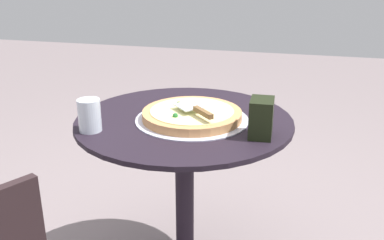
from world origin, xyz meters
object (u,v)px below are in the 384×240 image
patio_table (184,169)px  pizza_on_tray (192,115)px  drinking_cup (90,115)px  pizza_server (196,109)px  napkin_dispenser (261,118)px

patio_table → pizza_on_tray: bearing=-17.9°
drinking_cup → pizza_on_tray: bearing=31.4°
pizza_server → drinking_cup: size_ratio=1.60×
pizza_on_tray → patio_table: bearing=162.1°
pizza_on_tray → drinking_cup: (-0.32, -0.19, 0.04)m
pizza_server → napkin_dispenser: size_ratio=1.40×
patio_table → drinking_cup: bearing=-144.3°
pizza_on_tray → drinking_cup: 0.38m
drinking_cup → napkin_dispenser: (0.59, 0.10, 0.01)m
pizza_server → pizza_on_tray: bearing=119.4°
pizza_on_tray → pizza_server: (0.03, -0.05, 0.04)m
napkin_dispenser → pizza_server: bearing=-102.7°
patio_table → pizza_server: pizza_server is taller
pizza_server → napkin_dispenser: bearing=-11.3°
patio_table → pizza_on_tray: (0.03, -0.01, 0.24)m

